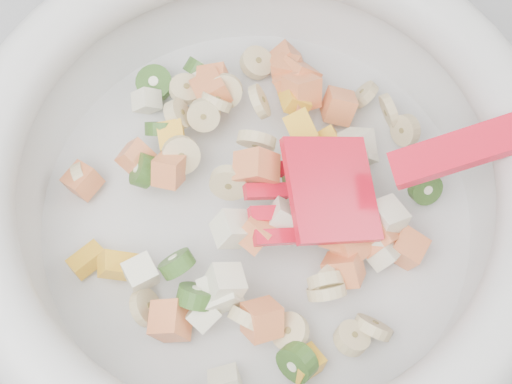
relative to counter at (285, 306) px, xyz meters
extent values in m
cube|color=gray|center=(0.00, 0.00, 0.00)|extent=(2.00, 0.60, 0.90)
cylinder|color=silver|center=(-0.05, -0.05, 0.46)|extent=(0.32, 0.32, 0.02)
torus|color=silver|center=(-0.05, -0.05, 0.53)|extent=(0.39, 0.39, 0.04)
cylinder|color=beige|center=(0.06, 0.00, 0.48)|extent=(0.01, 0.04, 0.04)
cylinder|color=beige|center=(0.07, -0.01, 0.48)|extent=(0.02, 0.03, 0.03)
cylinder|color=beige|center=(-0.01, -0.12, 0.49)|extent=(0.03, 0.02, 0.03)
cylinder|color=beige|center=(-0.01, -0.12, 0.49)|extent=(0.03, 0.01, 0.03)
cylinder|color=beige|center=(0.01, -0.15, 0.48)|extent=(0.03, 0.03, 0.03)
cylinder|color=beige|center=(-0.01, -0.03, 0.50)|extent=(0.03, 0.03, 0.03)
cylinder|color=beige|center=(0.00, -0.16, 0.49)|extent=(0.03, 0.03, 0.02)
cylinder|color=beige|center=(-0.04, -0.02, 0.51)|extent=(0.03, 0.02, 0.03)
cylinder|color=beige|center=(-0.07, 0.02, 0.50)|extent=(0.03, 0.03, 0.03)
cylinder|color=beige|center=(-0.01, -0.13, 0.49)|extent=(0.03, 0.02, 0.03)
cylinder|color=beige|center=(-0.17, -0.01, 0.48)|extent=(0.01, 0.03, 0.03)
cylinder|color=beige|center=(-0.03, 0.07, 0.48)|extent=(0.03, 0.03, 0.02)
cylinder|color=beige|center=(-0.09, 0.04, 0.49)|extent=(0.03, 0.03, 0.01)
cylinder|color=beige|center=(-0.07, -0.05, 0.51)|extent=(0.03, 0.02, 0.04)
cylinder|color=beige|center=(-0.09, 0.02, 0.49)|extent=(0.02, 0.03, 0.03)
cylinder|color=beige|center=(-0.08, 0.01, 0.50)|extent=(0.03, 0.02, 0.03)
cylinder|color=beige|center=(-0.04, -0.15, 0.48)|extent=(0.03, 0.03, 0.02)
cylinder|color=beige|center=(-0.07, -0.14, 0.49)|extent=(0.03, 0.02, 0.03)
cylinder|color=beige|center=(-0.06, 0.03, 0.49)|extent=(0.03, 0.03, 0.02)
cylinder|color=beige|center=(0.05, 0.02, 0.48)|extent=(0.02, 0.03, 0.03)
cylinder|color=beige|center=(-0.10, -0.02, 0.50)|extent=(0.04, 0.03, 0.03)
cylinder|color=beige|center=(-0.13, -0.12, 0.48)|extent=(0.02, 0.03, 0.03)
cylinder|color=beige|center=(-0.03, 0.02, 0.50)|extent=(0.02, 0.03, 0.03)
cube|color=#E19347|center=(-0.11, -0.03, 0.50)|extent=(0.03, 0.03, 0.03)
cube|color=#E19347|center=(0.03, -0.09, 0.49)|extent=(0.04, 0.03, 0.03)
cube|color=#E19347|center=(0.00, 0.04, 0.48)|extent=(0.04, 0.03, 0.04)
cube|color=#E19347|center=(0.01, -0.08, 0.49)|extent=(0.02, 0.03, 0.03)
cube|color=#E19347|center=(-0.06, 0.05, 0.49)|extent=(0.03, 0.02, 0.03)
cube|color=#E19347|center=(0.00, 0.03, 0.49)|extent=(0.03, 0.04, 0.04)
cube|color=#E19347|center=(-0.05, -0.05, 0.52)|extent=(0.03, 0.03, 0.03)
cube|color=#E19347|center=(-0.12, -0.13, 0.49)|extent=(0.03, 0.03, 0.03)
cube|color=#E19347|center=(-0.05, -0.09, 0.51)|extent=(0.03, 0.03, 0.03)
cube|color=#E19347|center=(0.00, -0.04, 0.51)|extent=(0.02, 0.03, 0.03)
cube|color=#E19347|center=(-0.07, 0.04, 0.49)|extent=(0.03, 0.03, 0.03)
cube|color=#E19347|center=(0.01, -0.10, 0.49)|extent=(0.03, 0.04, 0.03)
cube|color=#E19347|center=(-0.17, -0.02, 0.48)|extent=(0.03, 0.03, 0.02)
cube|color=#E19347|center=(0.00, -0.11, 0.49)|extent=(0.03, 0.03, 0.03)
cube|color=#E19347|center=(-0.01, 0.04, 0.48)|extent=(0.03, 0.03, 0.03)
cube|color=#E19347|center=(-0.01, 0.07, 0.48)|extent=(0.03, 0.03, 0.03)
cube|color=#E19347|center=(0.02, 0.01, 0.48)|extent=(0.03, 0.03, 0.03)
cube|color=#E19347|center=(-0.01, 0.05, 0.48)|extent=(0.03, 0.03, 0.02)
cube|color=#E19347|center=(-0.06, -0.14, 0.49)|extent=(0.03, 0.03, 0.03)
cube|color=#E19347|center=(0.00, -0.09, 0.50)|extent=(0.03, 0.03, 0.03)
cube|color=#E19347|center=(0.05, -0.10, 0.48)|extent=(0.03, 0.03, 0.03)
cube|color=#E19347|center=(-0.13, -0.01, 0.49)|extent=(0.03, 0.03, 0.03)
cylinder|color=#58AA38|center=(-0.12, -0.02, 0.49)|extent=(0.03, 0.03, 0.03)
cylinder|color=#58AA38|center=(-0.10, -0.12, 0.49)|extent=(0.04, 0.03, 0.04)
cylinder|color=#58AA38|center=(-0.02, -0.05, 0.51)|extent=(0.02, 0.03, 0.03)
cylinder|color=#58AA38|center=(-0.04, -0.17, 0.48)|extent=(0.03, 0.04, 0.04)
cylinder|color=#58AA38|center=(-0.11, 0.01, 0.49)|extent=(0.03, 0.02, 0.03)
cylinder|color=#58AA38|center=(-0.11, 0.06, 0.48)|extent=(0.03, 0.03, 0.02)
cylinder|color=#58AA38|center=(-0.11, -0.10, 0.50)|extent=(0.03, 0.03, 0.03)
cylinder|color=#58AA38|center=(-0.07, 0.06, 0.48)|extent=(0.03, 0.03, 0.03)
cylinder|color=#58AA38|center=(0.02, -0.04, 0.49)|extent=(0.04, 0.04, 0.03)
cylinder|color=#58AA38|center=(0.01, -0.07, 0.49)|extent=(0.04, 0.04, 0.03)
cylinder|color=#58AA38|center=(0.07, -0.06, 0.48)|extent=(0.03, 0.03, 0.03)
cube|color=beige|center=(0.03, -0.10, 0.49)|extent=(0.03, 0.03, 0.03)
cube|color=beige|center=(0.03, -0.03, 0.49)|extent=(0.03, 0.02, 0.03)
cube|color=beige|center=(0.03, -0.03, 0.50)|extent=(0.03, 0.03, 0.03)
cube|color=beige|center=(-0.07, 0.05, 0.48)|extent=(0.03, 0.03, 0.03)
cube|color=beige|center=(-0.12, 0.04, 0.48)|extent=(0.02, 0.02, 0.03)
cube|color=beige|center=(-0.07, -0.08, 0.51)|extent=(0.03, 0.02, 0.03)
cube|color=beige|center=(0.04, -0.08, 0.49)|extent=(0.03, 0.03, 0.03)
cube|color=beige|center=(-0.13, -0.10, 0.49)|extent=(0.03, 0.02, 0.02)
cube|color=beige|center=(-0.08, -0.11, 0.50)|extent=(0.03, 0.02, 0.03)
cube|color=beige|center=(-0.03, -0.08, 0.51)|extent=(0.03, 0.03, 0.03)
cube|color=beige|center=(-0.09, -0.13, 0.49)|extent=(0.02, 0.03, 0.03)
cube|color=beige|center=(-0.08, -0.12, 0.49)|extent=(0.03, 0.02, 0.03)
cube|color=yellow|center=(-0.01, 0.02, 0.49)|extent=(0.02, 0.03, 0.03)
cube|color=yellow|center=(-0.17, -0.08, 0.48)|extent=(0.03, 0.03, 0.02)
cube|color=yellow|center=(-0.03, -0.17, 0.48)|extent=(0.03, 0.03, 0.02)
cube|color=yellow|center=(0.01, -0.02, 0.50)|extent=(0.03, 0.02, 0.02)
cube|color=yellow|center=(-0.01, -0.01, 0.51)|extent=(0.02, 0.03, 0.02)
cube|color=yellow|center=(-0.15, -0.09, 0.48)|extent=(0.03, 0.02, 0.03)
cube|color=yellow|center=(-0.10, 0.00, 0.50)|extent=(0.02, 0.02, 0.02)
cube|color=red|center=(0.00, -0.07, 0.52)|extent=(0.06, 0.07, 0.04)
cube|color=red|center=(-0.04, -0.04, 0.51)|extent=(0.03, 0.01, 0.02)
cube|color=red|center=(-0.04, -0.06, 0.51)|extent=(0.03, 0.01, 0.02)
cube|color=red|center=(-0.04, -0.08, 0.51)|extent=(0.03, 0.01, 0.02)
cube|color=red|center=(-0.04, -0.09, 0.51)|extent=(0.03, 0.01, 0.02)
camera|label=1|loc=(-0.08, -0.25, 0.94)|focal=50.00mm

